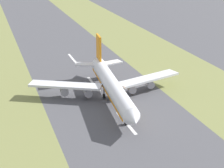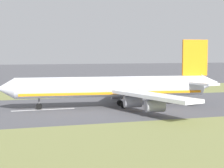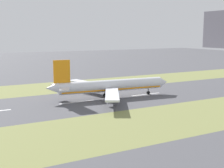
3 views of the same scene
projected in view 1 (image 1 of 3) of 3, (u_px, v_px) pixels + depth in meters
name	position (u px, v px, depth m)	size (l,w,h in m)	color
ground_plane	(104.00, 96.00, 152.05)	(800.00, 800.00, 0.00)	#4C4C51
grass_median_west	(201.00, 83.00, 165.80)	(40.00, 600.00, 0.01)	olive
centreline_dash_near	(72.00, 59.00, 200.59)	(1.20, 18.00, 0.01)	silver
centreline_dash_mid	(94.00, 84.00, 165.33)	(1.20, 18.00, 0.01)	silver
centreline_dash_far	(126.00, 123.00, 130.07)	(1.20, 18.00, 0.01)	silver
airplane_main_jet	(111.00, 85.00, 147.77)	(63.78, 67.21, 20.20)	silver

